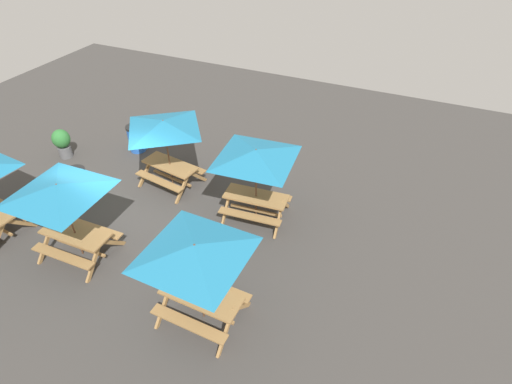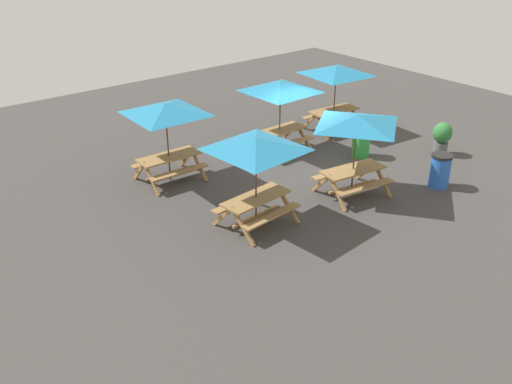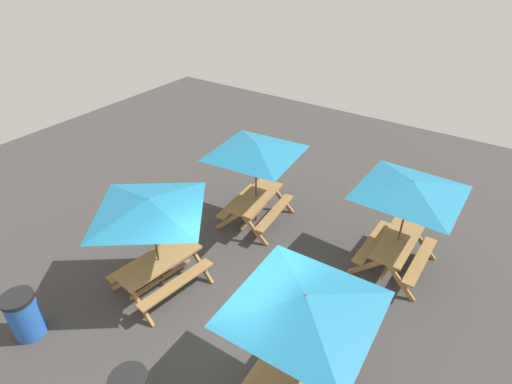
{
  "view_description": "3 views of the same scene",
  "coord_description": "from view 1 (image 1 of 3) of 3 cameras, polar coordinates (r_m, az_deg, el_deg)",
  "views": [
    {
      "loc": [
        -6.92,
        6.34,
        7.8
      ],
      "look_at": [
        -3.34,
        -1.68,
        0.9
      ],
      "focal_mm": 28.0,
      "sensor_mm": 36.0,
      "label": 1
    },
    {
      "loc": [
        -11.17,
        -11.37,
        7.11
      ],
      "look_at": [
        -3.34,
        -1.68,
        0.9
      ],
      "focal_mm": 40.0,
      "sensor_mm": 36.0,
      "label": 2
    },
    {
      "loc": [
        3.79,
        3.13,
        6.46
      ],
      "look_at": [
        -3.34,
        -1.68,
        0.9
      ],
      "focal_mm": 28.0,
      "sensor_mm": 36.0,
      "label": 3
    }
  ],
  "objects": [
    {
      "name": "picnic_table_2",
      "position": [
        8.0,
        -8.6,
        -9.0
      ],
      "size": [
        2.83,
        2.83,
        2.34
      ],
      "rotation": [
        0.0,
        0.0,
        -0.03
      ],
      "color": "olive",
      "rests_on": "ground"
    },
    {
      "name": "potted_plant_0",
      "position": [
        15.54,
        -25.97,
        6.46
      ],
      "size": [
        0.6,
        0.6,
        1.06
      ],
      "color": "#59595B",
      "rests_on": "ground"
    },
    {
      "name": "picnic_table_0",
      "position": [
        10.53,
        -0.0,
        4.66
      ],
      "size": [
        2.82,
        2.82,
        2.34
      ],
      "rotation": [
        0.0,
        0.0,
        0.09
      ],
      "color": "olive",
      "rests_on": "ground"
    },
    {
      "name": "ground_plane",
      "position": [
        12.21,
        -17.85,
        -3.81
      ],
      "size": [
        24.0,
        24.0,
        0.0
      ],
      "primitive_type": "plane",
      "color": "#3D3A38",
      "rests_on": "ground"
    },
    {
      "name": "picnic_table_4",
      "position": [
        10.39,
        -26.18,
        -0.35
      ],
      "size": [
        2.83,
        2.83,
        2.34
      ],
      "rotation": [
        0.0,
        0.0,
        0.03
      ],
      "color": "olive",
      "rests_on": "ground"
    },
    {
      "name": "trash_bin_blue",
      "position": [
        15.04,
        -16.75,
        7.37
      ],
      "size": [
        0.59,
        0.59,
        0.98
      ],
      "color": "blue",
      "rests_on": "ground"
    },
    {
      "name": "picnic_table_1",
      "position": [
        12.2,
        -12.97,
        8.67
      ],
      "size": [
        2.27,
        2.27,
        2.34
      ],
      "rotation": [
        0.0,
        0.0,
        -0.15
      ],
      "color": "olive",
      "rests_on": "ground"
    },
    {
      "name": "trash_bin_green",
      "position": [
        13.34,
        -23.99,
        1.21
      ],
      "size": [
        0.59,
        0.59,
        0.98
      ],
      "color": "green",
      "rests_on": "ground"
    }
  ]
}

